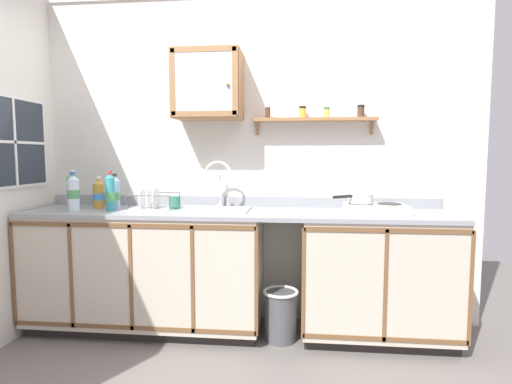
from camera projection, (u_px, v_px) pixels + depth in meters
name	position (u px, v px, depth m)	size (l,w,h in m)	color
floor	(226.00, 358.00, 2.65)	(6.17, 6.17, 0.00)	slate
back_wall	(241.00, 156.00, 3.24)	(3.77, 0.07, 2.65)	silver
lower_cabinet_run	(147.00, 271.00, 3.07)	(1.78, 0.59, 0.90)	black
lower_cabinet_run_right	(376.00, 278.00, 2.90)	(1.09, 0.59, 0.90)	black
countertop	(235.00, 213.00, 2.96)	(3.13, 0.61, 0.03)	gray
backsplash	(240.00, 201.00, 3.24)	(3.13, 0.02, 0.08)	gray
sink	(214.00, 211.00, 3.02)	(0.53, 0.40, 0.52)	silver
hot_plate_stove	(375.00, 209.00, 2.86)	(0.42, 0.31, 0.07)	silver
saucepan	(360.00, 198.00, 2.88)	(0.31, 0.25, 0.07)	silver
bottle_water_blue_0	(115.00, 193.00, 3.10)	(0.08, 0.08, 0.27)	#8CB7E0
bottle_soda_green_1	(73.00, 191.00, 3.06)	(0.08, 0.08, 0.30)	#4CB266
bottle_detergent_teal_2	(110.00, 193.00, 2.97)	(0.07, 0.07, 0.30)	teal
bottle_juice_amber_3	(99.00, 194.00, 3.11)	(0.09, 0.09, 0.25)	gold
bottle_water_clear_4	(74.00, 193.00, 2.96)	(0.09, 0.09, 0.29)	silver
dish_rack	(153.00, 205.00, 3.03)	(0.36, 0.27, 0.17)	#B2B2B7
mug	(175.00, 203.00, 3.00)	(0.09, 0.11, 0.11)	#337259
wall_cabinet	(208.00, 85.00, 3.04)	(0.51, 0.32, 0.51)	#996B42
spice_shelf	(315.00, 118.00, 3.06)	(0.95, 0.14, 0.22)	#996B42
window	(13.00, 142.00, 2.88)	(0.03, 0.72, 0.66)	#262D38
trash_bin	(281.00, 314.00, 2.89)	(0.26, 0.26, 0.37)	#4C4C51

